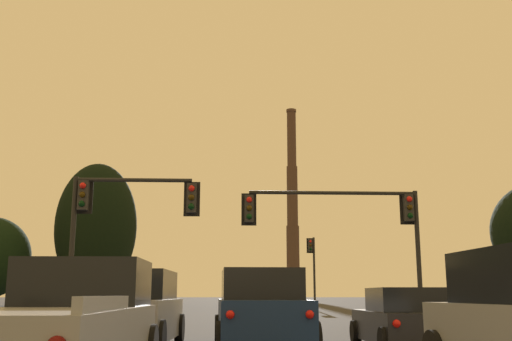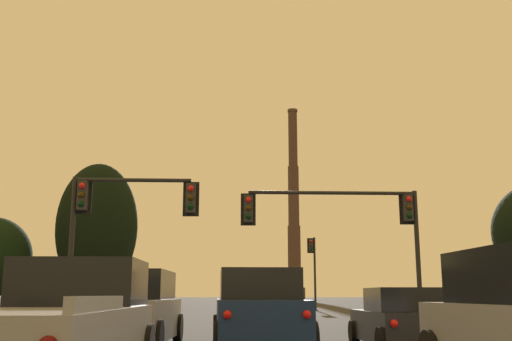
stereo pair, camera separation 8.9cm
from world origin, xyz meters
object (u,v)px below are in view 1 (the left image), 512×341
(pickup_truck_left_lane_second, at_px, (58,331))
(traffic_light_overhead_right, at_px, (355,221))
(smokestack, at_px, (293,222))
(traffic_light_far_right, at_px, (313,262))
(suv_center_lane_front, at_px, (260,311))
(hatchback_right_lane_front, at_px, (404,321))
(suv_left_lane_front, at_px, (133,310))
(traffic_light_overhead_left, at_px, (117,213))

(pickup_truck_left_lane_second, distance_m, traffic_light_overhead_right, 16.38)
(traffic_light_overhead_right, xyz_separation_m, smokestack, (11.91, 133.02, 15.83))
(traffic_light_far_right, bearing_deg, suv_center_lane_front, -99.96)
(hatchback_right_lane_front, bearing_deg, traffic_light_overhead_right, 86.28)
(suv_left_lane_front, distance_m, pickup_truck_left_lane_second, 6.80)
(suv_left_lane_front, height_order, smokestack, smokestack)
(suv_center_lane_front, xyz_separation_m, traffic_light_overhead_right, (4.11, 8.30, 3.16))
(traffic_light_overhead_right, distance_m, smokestack, 134.49)
(suv_center_lane_front, relative_size, pickup_truck_left_lane_second, 0.90)
(suv_left_lane_front, distance_m, hatchback_right_lane_front, 6.56)
(hatchback_right_lane_front, height_order, suv_center_lane_front, suv_center_lane_front)
(traffic_light_overhead_left, xyz_separation_m, smokestack, (20.72, 134.65, 15.81))
(hatchback_right_lane_front, bearing_deg, suv_center_lane_front, -176.40)
(hatchback_right_lane_front, height_order, traffic_light_overhead_right, traffic_light_overhead_right)
(pickup_truck_left_lane_second, height_order, traffic_light_overhead_right, traffic_light_overhead_right)
(hatchback_right_lane_front, distance_m, suv_center_lane_front, 3.47)
(traffic_light_far_right, height_order, smokestack, smokestack)
(suv_left_lane_front, relative_size, hatchback_right_lane_front, 1.20)
(suv_left_lane_front, relative_size, suv_center_lane_front, 1.00)
(smokestack, bearing_deg, suv_left_lane_front, -97.74)
(suv_left_lane_front, distance_m, smokestack, 143.16)
(hatchback_right_lane_front, distance_m, traffic_light_overhead_left, 10.97)
(hatchback_right_lane_front, bearing_deg, traffic_light_overhead_left, 142.32)
(suv_left_lane_front, xyz_separation_m, suv_center_lane_front, (3.08, -0.72, 0.00))
(suv_left_lane_front, height_order, traffic_light_overhead_left, traffic_light_overhead_left)
(hatchback_right_lane_front, relative_size, traffic_light_overhead_right, 0.59)
(suv_center_lane_front, bearing_deg, hatchback_right_lane_front, 1.19)
(pickup_truck_left_lane_second, bearing_deg, suv_center_lane_front, 63.65)
(hatchback_right_lane_front, distance_m, traffic_light_overhead_right, 8.84)
(pickup_truck_left_lane_second, relative_size, traffic_light_far_right, 0.92)
(hatchback_right_lane_front, bearing_deg, smokestack, 85.80)
(suv_center_lane_front, distance_m, traffic_light_overhead_left, 8.75)
(suv_left_lane_front, height_order, suv_center_lane_front, same)
(suv_center_lane_front, height_order, traffic_light_far_right, traffic_light_far_right)
(pickup_truck_left_lane_second, distance_m, traffic_light_overhead_left, 13.27)
(traffic_light_overhead_left, height_order, traffic_light_far_right, traffic_light_far_right)
(pickup_truck_left_lane_second, xyz_separation_m, traffic_light_overhead_left, (-1.68, 12.75, 3.28))
(suv_center_lane_front, relative_size, traffic_light_overhead_left, 0.92)
(suv_center_lane_front, distance_m, pickup_truck_left_lane_second, 6.79)
(pickup_truck_left_lane_second, bearing_deg, traffic_light_far_right, 77.48)
(suv_left_lane_front, relative_size, traffic_light_far_right, 0.83)
(traffic_light_overhead_left, height_order, traffic_light_overhead_right, traffic_light_overhead_left)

